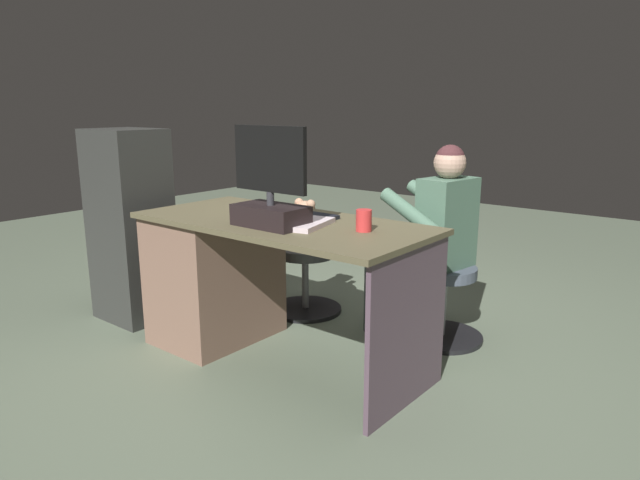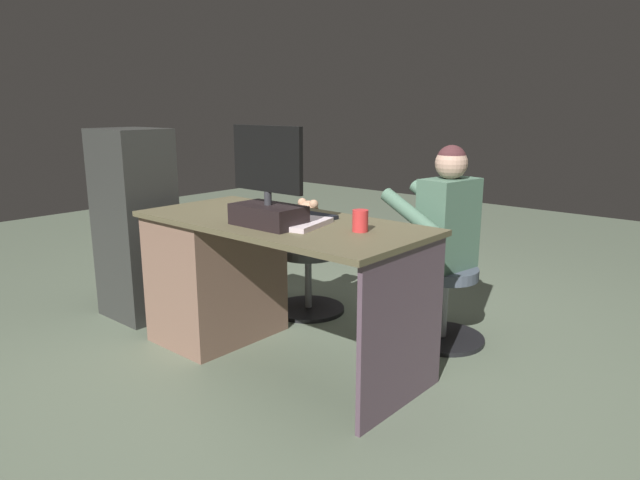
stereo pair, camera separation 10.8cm
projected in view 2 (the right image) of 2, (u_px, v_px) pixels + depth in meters
name	position (u px, v px, depth m)	size (l,w,h in m)	color
ground_plane	(322.00, 340.00, 3.28)	(10.00, 10.00, 0.00)	#616E59
desk	(229.00, 272.00, 3.20)	(1.54, 0.71, 0.76)	brown
monitor	(268.00, 197.00, 2.69)	(0.43, 0.20, 0.47)	black
keyboard	(299.00, 214.00, 2.96)	(0.42, 0.14, 0.02)	black
computer_mouse	(257.00, 206.00, 3.14)	(0.06, 0.10, 0.04)	#292123
cup	(360.00, 221.00, 2.59)	(0.07, 0.07, 0.10)	red
tv_remote	(259.00, 215.00, 2.95)	(0.04, 0.15, 0.02)	black
notebook_binder	(299.00, 223.00, 2.72)	(0.22, 0.30, 0.02)	silver
office_chair_teddy	(308.00, 274.00, 3.69)	(0.47, 0.47, 0.43)	black
teddy_bear	(309.00, 225.00, 3.62)	(0.21, 0.22, 0.31)	tan
visitor_chair	(444.00, 301.00, 3.23)	(0.47, 0.47, 0.43)	black
person	(432.00, 230.00, 3.18)	(0.58, 0.53, 1.11)	#4B6D58
equipment_rack	(135.00, 225.00, 3.56)	(0.44, 0.36, 1.18)	#2F302E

